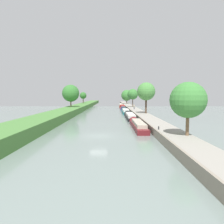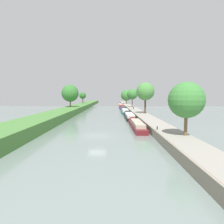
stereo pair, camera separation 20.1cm
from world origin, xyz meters
The scene contains 19 objects.
ground_plane centered at (0.00, 0.00, 0.00)m, with size 160.00×160.00×0.00m, color slate.
left_grassy_bank centered at (-11.16, 0.00, 0.91)m, with size 6.05×260.00×1.82m.
right_towpath centered at (9.87, 0.00, 0.54)m, with size 3.47×260.00×1.07m.
stone_quay centered at (8.01, 0.00, 0.56)m, with size 0.25×260.00×1.12m.
narrowboat_maroon centered at (6.53, 7.23, 0.56)m, with size 1.86×14.63×1.85m.
narrowboat_black centered at (6.51, 23.73, 0.52)m, with size 2.12×15.56×2.02m.
narrowboat_teal centered at (6.37, 39.32, 0.52)m, with size 2.19×12.62×2.08m.
narrowboat_blue centered at (6.47, 52.38, 0.53)m, with size 2.02×12.32×1.93m.
narrowboat_red centered at (6.50, 65.29, 0.59)m, with size 2.18×13.88×2.19m.
narrowboat_cream centered at (6.62, 79.78, 0.55)m, with size 1.85×14.61×1.83m.
tree_rightbank_near centered at (10.87, -5.36, 5.25)m, with size 4.25×4.25×6.32m.
tree_rightbank_midnear centered at (10.87, 25.19, 6.76)m, with size 4.69×4.69×8.07m.
tree_rightbank_midfar centered at (10.38, 55.85, 6.16)m, with size 4.31×4.31×7.26m.
tree_rightbank_far centered at (10.32, 89.99, 5.68)m, with size 6.20×6.20×7.71m.
tree_leftbank_downstream centered at (-12.44, 75.50, 5.61)m, with size 3.34×3.34×5.49m.
tree_leftbank_upstream centered at (-12.14, 42.27, 6.46)m, with size 5.81×5.81×7.55m.
person_walking centered at (9.48, 41.52, 1.95)m, with size 0.34×0.34×1.66m.
mooring_bollard_near centered at (8.44, -1.07, 1.30)m, with size 0.16×0.16×0.45m.
mooring_bollard_far centered at (8.44, 86.13, 1.30)m, with size 0.16×0.16×0.45m.
Camera 1 is at (1.96, -30.10, 5.85)m, focal length 33.92 mm.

